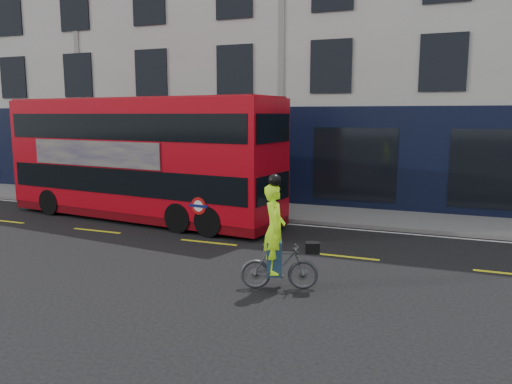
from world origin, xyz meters
The scene contains 8 objects.
ground centered at (0.00, 0.00, 0.00)m, with size 120.00×120.00×0.00m, color black.
pavement centered at (0.00, 6.50, 0.06)m, with size 60.00×3.00×0.12m, color slate.
kerb centered at (0.00, 5.00, 0.07)m, with size 60.00×0.12×0.13m, color slate.
building_terrace centered at (0.00, 12.94, 7.49)m, with size 50.00×10.07×15.00m.
road_edge_line centered at (0.00, 4.70, 0.00)m, with size 58.00×0.10×0.01m, color silver.
lane_dashes centered at (0.00, 1.50, 0.00)m, with size 58.00×0.12×0.01m, color yellow, non-canonical shape.
bus centered at (-3.72, 3.64, 2.18)m, with size 10.76×3.65×4.25m.
cyclist centered at (3.14, -1.46, 0.86)m, with size 1.72×0.98×2.48m.
Camera 1 is at (6.47, -11.15, 3.70)m, focal length 35.00 mm.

